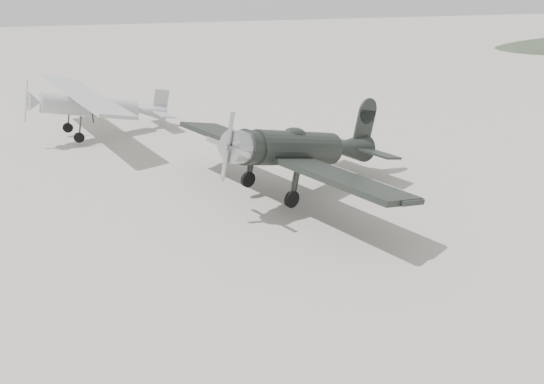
{
  "coord_description": "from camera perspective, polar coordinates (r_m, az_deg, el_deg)",
  "views": [
    {
      "loc": [
        -4.63,
        -15.95,
        9.81
      ],
      "look_at": [
        -0.17,
        2.49,
        1.5
      ],
      "focal_mm": 35.0,
      "sensor_mm": 36.0,
      "label": 1
    }
  ],
  "objects": [
    {
      "name": "highwing_monoplane",
      "position": [
        33.41,
        -18.43,
        9.11
      ],
      "size": [
        8.51,
        11.68,
        3.36
      ],
      "rotation": [
        0.0,
        0.23,
        0.36
      ],
      "color": "#ADAFB2",
      "rests_on": "ground"
    },
    {
      "name": "lowwing_monoplane",
      "position": [
        23.48,
        3.3,
        4.67
      ],
      "size": [
        9.98,
        12.25,
        4.13
      ],
      "rotation": [
        0.0,
        0.24,
        0.49
      ],
      "color": "black",
      "rests_on": "ground"
    },
    {
      "name": "ground",
      "position": [
        19.29,
        2.24,
        -6.94
      ],
      "size": [
        160.0,
        160.0,
        0.0
      ],
      "primitive_type": "plane",
      "color": "gray",
      "rests_on": "ground"
    }
  ]
}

